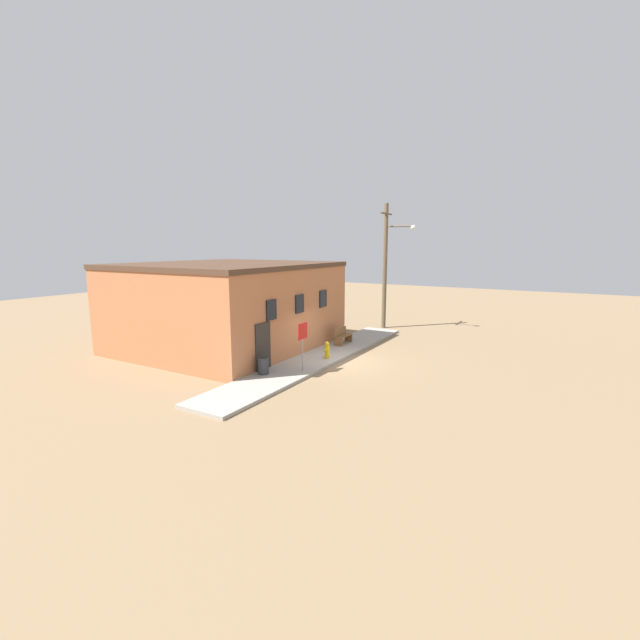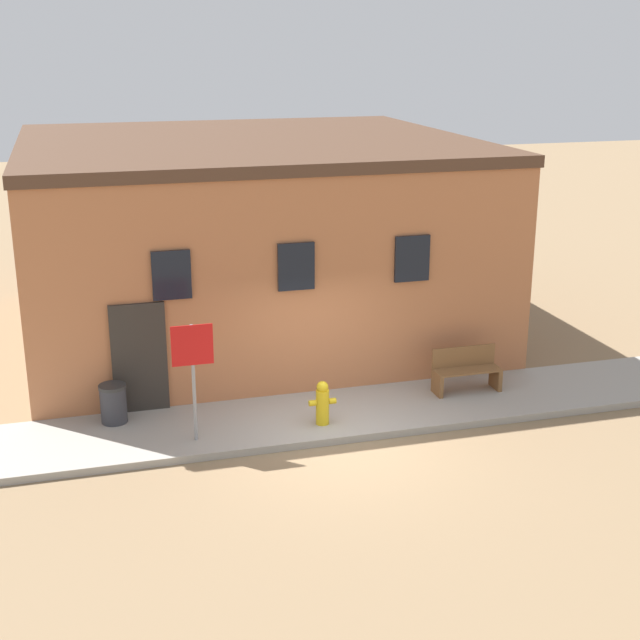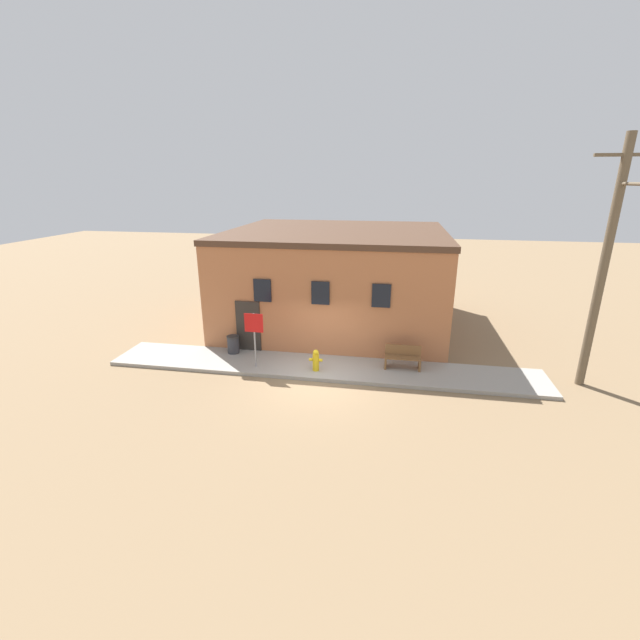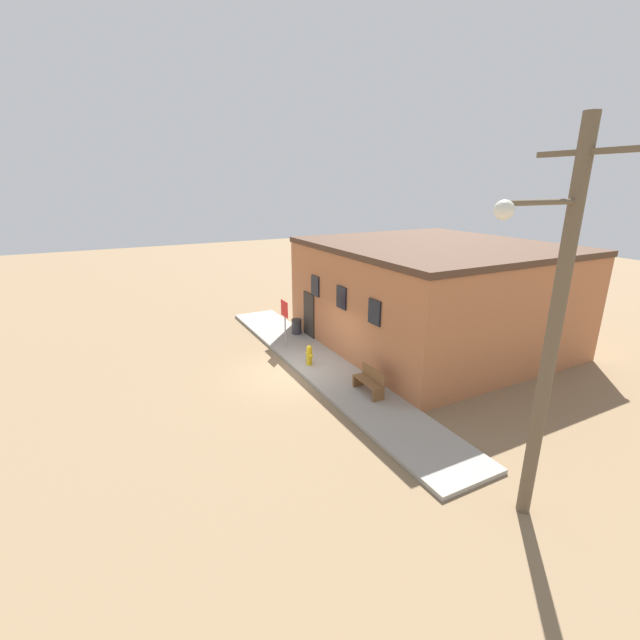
{
  "view_description": "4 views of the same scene",
  "coord_description": "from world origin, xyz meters",
  "px_view_note": "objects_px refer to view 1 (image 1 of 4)",
  "views": [
    {
      "loc": [
        -17.58,
        -9.06,
        5.49
      ],
      "look_at": [
        -0.07,
        1.08,
        1.95
      ],
      "focal_mm": 24.0,
      "sensor_mm": 36.0,
      "label": 1
    },
    {
      "loc": [
        -4.15,
        -13.44,
        6.76
      ],
      "look_at": [
        -0.07,
        1.08,
        1.95
      ],
      "focal_mm": 50.0,
      "sensor_mm": 36.0,
      "label": 2
    },
    {
      "loc": [
        2.48,
        -13.44,
        6.83
      ],
      "look_at": [
        -0.07,
        1.08,
        1.95
      ],
      "focal_mm": 24.0,
      "sensor_mm": 36.0,
      "label": 3
    },
    {
      "loc": [
        13.95,
        -6.23,
        6.98
      ],
      "look_at": [
        -0.07,
        1.08,
        1.95
      ],
      "focal_mm": 24.0,
      "sensor_mm": 36.0,
      "label": 4
    }
  ],
  "objects_px": {
    "utility_pole": "(387,263)",
    "fire_hydrant": "(327,350)",
    "bench": "(343,336)",
    "trash_bin": "(263,366)",
    "stop_sign": "(303,337)"
  },
  "relations": [
    {
      "from": "bench",
      "to": "trash_bin",
      "type": "distance_m",
      "value": 6.72
    },
    {
      "from": "stop_sign",
      "to": "trash_bin",
      "type": "bearing_deg",
      "value": 138.79
    },
    {
      "from": "fire_hydrant",
      "to": "bench",
      "type": "distance_m",
      "value": 3.22
    },
    {
      "from": "trash_bin",
      "to": "utility_pole",
      "type": "relative_size",
      "value": 0.09
    },
    {
      "from": "stop_sign",
      "to": "bench",
      "type": "bearing_deg",
      "value": 8.65
    },
    {
      "from": "fire_hydrant",
      "to": "trash_bin",
      "type": "relative_size",
      "value": 1.14
    },
    {
      "from": "fire_hydrant",
      "to": "trash_bin",
      "type": "xyz_separation_m",
      "value": [
        -3.58,
        1.09,
        -0.04
      ]
    },
    {
      "from": "utility_pole",
      "to": "trash_bin",
      "type": "bearing_deg",
      "value": 178.22
    },
    {
      "from": "bench",
      "to": "utility_pole",
      "type": "xyz_separation_m",
      "value": [
        6.11,
        -0.07,
        3.8
      ]
    },
    {
      "from": "fire_hydrant",
      "to": "trash_bin",
      "type": "distance_m",
      "value": 3.75
    },
    {
      "from": "fire_hydrant",
      "to": "trash_bin",
      "type": "height_order",
      "value": "fire_hydrant"
    },
    {
      "from": "bench",
      "to": "utility_pole",
      "type": "relative_size",
      "value": 0.16
    },
    {
      "from": "fire_hydrant",
      "to": "bench",
      "type": "bearing_deg",
      "value": 13.67
    },
    {
      "from": "utility_pole",
      "to": "fire_hydrant",
      "type": "bearing_deg",
      "value": -175.74
    },
    {
      "from": "stop_sign",
      "to": "utility_pole",
      "type": "bearing_deg",
      "value": 3.73
    }
  ]
}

